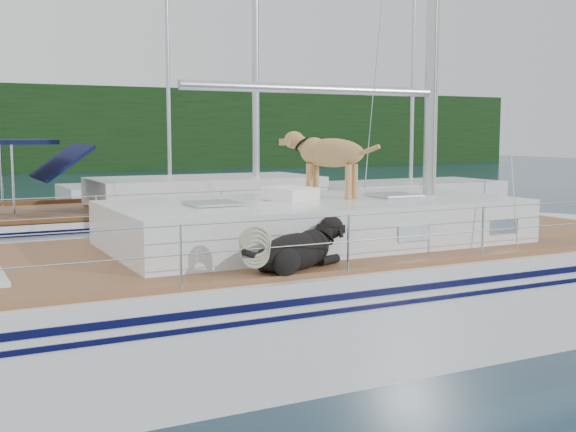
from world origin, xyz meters
TOP-DOWN VIEW (x-y plane):
  - ground at (0.00, 0.00)m, footprint 120.00×120.00m
  - main_sailboat at (0.10, -0.00)m, footprint 12.00×3.85m
  - neighbor_sailboat at (0.69, 6.61)m, footprint 11.00×3.50m
  - bg_boat_center at (4.00, 16.00)m, footprint 7.20×3.00m
  - bg_boat_east at (12.00, 13.00)m, footprint 6.40×3.00m

SIDE VIEW (x-z plane):
  - ground at x=0.00m, z-range 0.00..0.00m
  - bg_boat_center at x=4.00m, z-range -5.37..6.28m
  - bg_boat_east at x=12.00m, z-range -5.37..6.28m
  - neighbor_sailboat at x=0.69m, z-range -6.02..7.28m
  - main_sailboat at x=0.10m, z-range -6.33..7.68m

